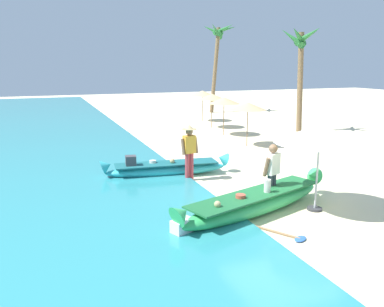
{
  "coord_description": "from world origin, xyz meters",
  "views": [
    {
      "loc": [
        -5.66,
        -8.25,
        3.51
      ],
      "look_at": [
        -1.52,
        2.49,
        0.9
      ],
      "focal_mm": 36.9,
      "sensor_mm": 36.0,
      "label": 1
    }
  ],
  "objects_px": {
    "palm_tree_tall_inland": "(301,51)",
    "cooler_box": "(183,228)",
    "person_tourist_customer": "(272,171)",
    "boat_green_foreground": "(256,202)",
    "palm_tree_leaning_seaward": "(218,42)",
    "boat_cyan_midground": "(166,168)",
    "paddle": "(279,233)",
    "person_vendor_hatted": "(189,148)",
    "patio_umbrella_large": "(320,134)"
  },
  "relations": [
    {
      "from": "palm_tree_tall_inland",
      "to": "cooler_box",
      "type": "relative_size",
      "value": 11.25
    },
    {
      "from": "person_tourist_customer",
      "to": "palm_tree_tall_inland",
      "type": "distance_m",
      "value": 12.23
    },
    {
      "from": "boat_green_foreground",
      "to": "palm_tree_leaning_seaward",
      "type": "bearing_deg",
      "value": 67.92
    },
    {
      "from": "boat_cyan_midground",
      "to": "paddle",
      "type": "bearing_deg",
      "value": -80.19
    },
    {
      "from": "person_vendor_hatted",
      "to": "person_tourist_customer",
      "type": "height_order",
      "value": "person_vendor_hatted"
    },
    {
      "from": "palm_tree_leaning_seaward",
      "to": "cooler_box",
      "type": "bearing_deg",
      "value": -116.51
    },
    {
      "from": "palm_tree_tall_inland",
      "to": "palm_tree_leaning_seaward",
      "type": "bearing_deg",
      "value": 91.6
    },
    {
      "from": "boat_green_foreground",
      "to": "cooler_box",
      "type": "bearing_deg",
      "value": -164.86
    },
    {
      "from": "boat_cyan_midground",
      "to": "paddle",
      "type": "height_order",
      "value": "boat_cyan_midground"
    },
    {
      "from": "person_tourist_customer",
      "to": "palm_tree_tall_inland",
      "type": "height_order",
      "value": "palm_tree_tall_inland"
    },
    {
      "from": "person_tourist_customer",
      "to": "boat_green_foreground",
      "type": "bearing_deg",
      "value": -149.8
    },
    {
      "from": "person_vendor_hatted",
      "to": "person_tourist_customer",
      "type": "bearing_deg",
      "value": -67.72
    },
    {
      "from": "patio_umbrella_large",
      "to": "palm_tree_leaning_seaward",
      "type": "relative_size",
      "value": 0.34
    },
    {
      "from": "person_tourist_customer",
      "to": "paddle",
      "type": "height_order",
      "value": "person_tourist_customer"
    },
    {
      "from": "patio_umbrella_large",
      "to": "cooler_box",
      "type": "distance_m",
      "value": 3.94
    },
    {
      "from": "patio_umbrella_large",
      "to": "palm_tree_tall_inland",
      "type": "height_order",
      "value": "palm_tree_tall_inland"
    },
    {
      "from": "palm_tree_tall_inland",
      "to": "palm_tree_leaning_seaward",
      "type": "height_order",
      "value": "palm_tree_leaning_seaward"
    },
    {
      "from": "person_tourist_customer",
      "to": "palm_tree_tall_inland",
      "type": "xyz_separation_m",
      "value": [
        7.36,
        9.2,
        3.3
      ]
    },
    {
      "from": "person_tourist_customer",
      "to": "patio_umbrella_large",
      "type": "height_order",
      "value": "patio_umbrella_large"
    },
    {
      "from": "boat_cyan_midground",
      "to": "palm_tree_tall_inland",
      "type": "xyz_separation_m",
      "value": [
        9.04,
        5.65,
        3.94
      ]
    },
    {
      "from": "patio_umbrella_large",
      "to": "cooler_box",
      "type": "bearing_deg",
      "value": -176.01
    },
    {
      "from": "boat_cyan_midground",
      "to": "patio_umbrella_large",
      "type": "relative_size",
      "value": 1.96
    },
    {
      "from": "paddle",
      "to": "person_vendor_hatted",
      "type": "bearing_deg",
      "value": 94.63
    },
    {
      "from": "boat_green_foreground",
      "to": "palm_tree_tall_inland",
      "type": "relative_size",
      "value": 0.89
    },
    {
      "from": "palm_tree_tall_inland",
      "to": "cooler_box",
      "type": "distance_m",
      "value": 14.85
    },
    {
      "from": "cooler_box",
      "to": "patio_umbrella_large",
      "type": "bearing_deg",
      "value": -18.7
    },
    {
      "from": "boat_green_foreground",
      "to": "paddle",
      "type": "bearing_deg",
      "value": -96.54
    },
    {
      "from": "palm_tree_leaning_seaward",
      "to": "paddle",
      "type": "height_order",
      "value": "palm_tree_leaning_seaward"
    },
    {
      "from": "person_tourist_customer",
      "to": "person_vendor_hatted",
      "type": "bearing_deg",
      "value": 112.28
    },
    {
      "from": "person_vendor_hatted",
      "to": "paddle",
      "type": "bearing_deg",
      "value": -85.37
    },
    {
      "from": "palm_tree_tall_inland",
      "to": "palm_tree_leaning_seaward",
      "type": "xyz_separation_m",
      "value": [
        -0.27,
        9.54,
        0.87
      ]
    },
    {
      "from": "palm_tree_tall_inland",
      "to": "cooler_box",
      "type": "xyz_separation_m",
      "value": [
        -10.08,
        -10.14,
        -4.01
      ]
    },
    {
      "from": "paddle",
      "to": "palm_tree_tall_inland",
      "type": "bearing_deg",
      "value": 52.88
    },
    {
      "from": "person_vendor_hatted",
      "to": "palm_tree_tall_inland",
      "type": "relative_size",
      "value": 0.32
    },
    {
      "from": "boat_cyan_midground",
      "to": "person_tourist_customer",
      "type": "xyz_separation_m",
      "value": [
        1.68,
        -3.54,
        0.65
      ]
    },
    {
      "from": "boat_cyan_midground",
      "to": "boat_green_foreground",
      "type": "bearing_deg",
      "value": -75.4
    },
    {
      "from": "boat_cyan_midground",
      "to": "cooler_box",
      "type": "relative_size",
      "value": 8.77
    },
    {
      "from": "boat_green_foreground",
      "to": "person_tourist_customer",
      "type": "height_order",
      "value": "person_tourist_customer"
    },
    {
      "from": "patio_umbrella_large",
      "to": "person_vendor_hatted",
      "type": "bearing_deg",
      "value": 119.34
    },
    {
      "from": "cooler_box",
      "to": "palm_tree_leaning_seaward",
      "type": "bearing_deg",
      "value": 40.81
    },
    {
      "from": "boat_cyan_midground",
      "to": "patio_umbrella_large",
      "type": "bearing_deg",
      "value": -59.42
    },
    {
      "from": "patio_umbrella_large",
      "to": "paddle",
      "type": "bearing_deg",
      "value": -151.3
    },
    {
      "from": "boat_cyan_midground",
      "to": "paddle",
      "type": "xyz_separation_m",
      "value": [
        0.89,
        -5.12,
        -0.22
      ]
    },
    {
      "from": "cooler_box",
      "to": "person_vendor_hatted",
      "type": "bearing_deg",
      "value": 44.7
    },
    {
      "from": "cooler_box",
      "to": "palm_tree_tall_inland",
      "type": "bearing_deg",
      "value": 22.48
    },
    {
      "from": "palm_tree_leaning_seaward",
      "to": "cooler_box",
      "type": "xyz_separation_m",
      "value": [
        -9.81,
        -19.68,
        -4.88
      ]
    },
    {
      "from": "person_vendor_hatted",
      "to": "palm_tree_leaning_seaward",
      "type": "relative_size",
      "value": 0.27
    },
    {
      "from": "boat_green_foreground",
      "to": "person_vendor_hatted",
      "type": "bearing_deg",
      "value": 98.76
    },
    {
      "from": "person_vendor_hatted",
      "to": "boat_cyan_midground",
      "type": "bearing_deg",
      "value": 126.11
    },
    {
      "from": "boat_cyan_midground",
      "to": "person_vendor_hatted",
      "type": "distance_m",
      "value": 1.17
    }
  ]
}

